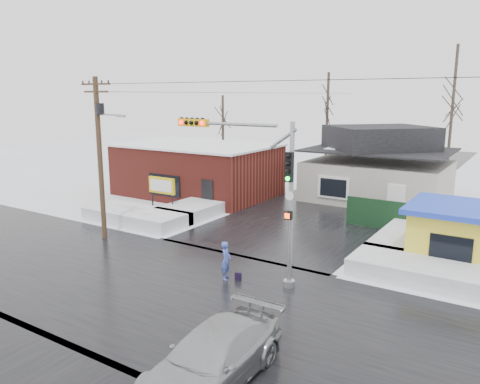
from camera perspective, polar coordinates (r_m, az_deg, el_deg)
The scene contains 20 objects.
ground at distance 20.22m, azimuth -8.42°, elevation -11.78°, with size 120.00×120.00×0.00m, color white.
road_ns at distance 20.22m, azimuth -8.42°, elevation -11.75°, with size 10.00×120.00×0.02m, color black.
road_ew at distance 20.22m, azimuth -8.42°, elevation -11.75°, with size 120.00×10.00×0.02m, color black.
snowbank_nw at distance 30.81m, azimuth -12.53°, elevation -2.87°, with size 7.00×3.00×0.80m, color white.
snowbank_ne at distance 22.45m, azimuth 22.42°, elevation -9.05°, with size 7.00×3.00×0.80m, color white.
snowbank_nside_w at distance 33.18m, azimuth -3.96°, elevation -1.57°, with size 3.00×8.00×0.80m, color white.
snowbank_nside_e at distance 27.47m, azimuth 20.28°, elevation -5.12°, with size 3.00×8.00×0.80m, color white.
traffic_signal at distance 19.83m, azimuth 2.17°, elevation 1.60°, with size 6.05×0.68×7.00m.
utility_pole at distance 26.85m, azimuth -16.66°, elevation 5.02°, with size 3.15×0.44×9.00m.
brick_building at distance 38.36m, azimuth -5.22°, elevation 2.78°, with size 12.20×8.20×4.12m.
marquee_sign at distance 32.22m, azimuth -9.52°, elevation 0.66°, with size 2.20×0.21×2.55m.
house at distance 37.70m, azimuth 16.50°, elevation 3.02°, with size 10.40×8.40×5.76m.
kiosk at distance 24.89m, azimuth 25.04°, elevation -4.68°, with size 4.60×4.60×2.88m.
fence at distance 29.33m, azimuth 20.26°, elevation -3.06°, with size 8.00×0.12×1.80m, color black.
tree_far_left at distance 43.07m, azimuth 10.67°, elevation 11.46°, with size 3.00×3.00×10.00m.
tree_far_mid at distance 42.35m, azimuth 24.77°, elevation 12.76°, with size 3.00×3.00×12.00m.
tree_far_west at distance 46.15m, azimuth -2.11°, elevation 9.68°, with size 3.00×3.00×8.00m.
pedestrian at distance 20.83m, azimuth -1.71°, elevation -8.39°, with size 0.63×0.41×1.72m, color #4257BB.
car at distance 14.00m, azimuth -3.28°, elevation -19.47°, with size 2.19×5.39×1.56m, color #9FA3A6.
shopping_bag at distance 20.92m, azimuth -0.23°, elevation -10.30°, with size 0.28×0.12×0.35m, color black.
Camera 1 is at (12.36, -13.84, 8.03)m, focal length 35.00 mm.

